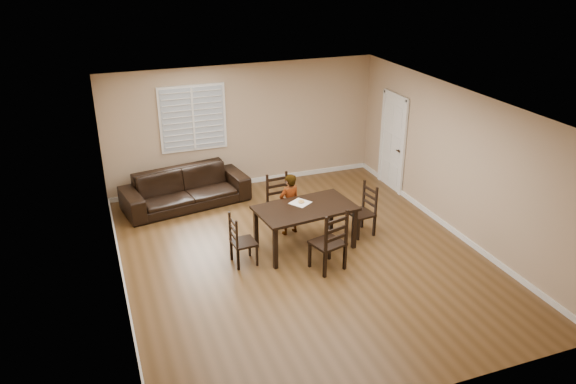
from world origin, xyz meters
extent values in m
plane|color=brown|center=(0.00, 0.00, 0.00)|extent=(7.00, 7.00, 0.00)
cube|color=tan|center=(0.00, 3.50, 1.35)|extent=(6.00, 0.04, 2.70)
cube|color=tan|center=(0.00, -3.50, 1.35)|extent=(6.00, 0.04, 2.70)
cube|color=tan|center=(-3.00, 0.00, 1.35)|extent=(0.04, 7.00, 2.70)
cube|color=tan|center=(3.00, 0.00, 1.35)|extent=(0.04, 7.00, 2.70)
cube|color=white|center=(0.00, 0.00, 2.70)|extent=(6.00, 7.00, 0.04)
cube|color=white|center=(-1.10, 3.45, 1.65)|extent=(1.40, 0.08, 1.40)
cube|color=white|center=(2.97, 2.20, 1.02)|extent=(0.06, 0.94, 2.05)
cylinder|color=#332114|center=(2.94, 1.90, 0.95)|extent=(0.06, 0.06, 0.02)
cube|color=white|center=(0.00, 3.48, 0.05)|extent=(6.00, 0.03, 0.10)
cube|color=white|center=(-2.98, 0.00, 0.05)|extent=(0.03, 7.00, 0.10)
cube|color=white|center=(2.98, 0.00, 0.05)|extent=(0.03, 7.00, 0.10)
cube|color=black|center=(0.17, 0.31, 0.77)|extent=(1.80, 1.14, 0.05)
cube|color=black|center=(-0.55, -0.17, 0.37)|extent=(0.08, 0.08, 0.75)
cube|color=black|center=(0.98, 0.00, 0.37)|extent=(0.08, 0.08, 0.75)
cube|color=black|center=(-0.64, 0.62, 0.37)|extent=(0.08, 0.08, 0.75)
cube|color=black|center=(0.89, 0.79, 0.37)|extent=(0.08, 0.08, 0.75)
cube|color=black|center=(0.06, 1.26, 0.44)|extent=(0.49, 0.47, 0.04)
cube|color=black|center=(0.04, 1.45, 0.51)|extent=(0.46, 0.08, 1.02)
cube|color=black|center=(-0.12, 1.06, 0.21)|extent=(0.04, 0.04, 0.42)
cube|color=black|center=(0.28, 1.09, 0.21)|extent=(0.04, 0.04, 0.42)
cube|color=black|center=(-0.15, 1.42, 0.21)|extent=(0.04, 0.04, 0.42)
cube|color=black|center=(0.24, 1.46, 0.21)|extent=(0.04, 0.04, 0.42)
cube|color=black|center=(0.25, -0.46, 0.47)|extent=(0.60, 0.58, 0.04)
cube|color=black|center=(0.31, -0.67, 0.55)|extent=(0.49, 0.17, 1.10)
cube|color=black|center=(0.41, -0.22, 0.22)|extent=(0.05, 0.05, 0.45)
cube|color=black|center=(-0.01, -0.33, 0.22)|extent=(0.05, 0.05, 0.45)
cube|color=black|center=(0.51, -0.60, 0.22)|extent=(0.05, 0.05, 0.45)
cube|color=black|center=(0.10, -0.71, 0.22)|extent=(0.05, 0.05, 0.45)
cube|color=black|center=(-1.00, 0.18, 0.39)|extent=(0.41, 0.43, 0.04)
cube|color=black|center=(-1.17, 0.17, 0.46)|extent=(0.06, 0.41, 0.91)
cube|color=black|center=(-0.82, 0.01, 0.19)|extent=(0.04, 0.04, 0.37)
cube|color=black|center=(-0.84, 0.37, 0.19)|extent=(0.04, 0.04, 0.37)
cube|color=black|center=(-1.15, -0.01, 0.19)|extent=(0.04, 0.04, 0.37)
cube|color=black|center=(-1.17, 0.35, 0.19)|extent=(0.04, 0.04, 0.37)
cube|color=black|center=(1.33, 0.44, 0.42)|extent=(0.47, 0.49, 0.04)
cube|color=black|center=(1.51, 0.46, 0.49)|extent=(0.10, 0.44, 0.98)
cube|color=black|center=(1.13, 0.60, 0.20)|extent=(0.04, 0.04, 0.40)
cube|color=black|center=(1.18, 0.22, 0.20)|extent=(0.04, 0.04, 0.40)
cube|color=black|center=(1.48, 0.65, 0.20)|extent=(0.04, 0.04, 0.40)
cube|color=black|center=(1.53, 0.27, 0.20)|extent=(0.04, 0.04, 0.40)
imported|color=gray|center=(0.10, 0.92, 0.59)|extent=(0.49, 0.38, 1.19)
cube|color=beige|center=(0.15, 0.50, 0.80)|extent=(0.42, 0.42, 0.00)
torus|color=gold|center=(0.17, 0.50, 0.82)|extent=(0.11, 0.11, 0.03)
torus|color=silver|center=(0.17, 0.50, 0.83)|extent=(0.10, 0.10, 0.02)
imported|color=black|center=(-1.47, 2.82, 0.37)|extent=(2.68, 1.42, 0.74)
camera|label=1|loc=(-3.17, -7.82, 4.97)|focal=35.00mm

